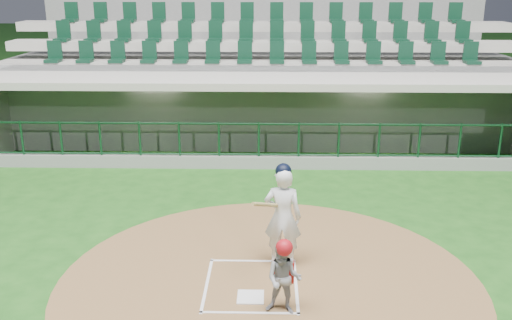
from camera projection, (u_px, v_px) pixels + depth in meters
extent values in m
plane|color=#194B15|center=(252.00, 277.00, 9.86)|extent=(120.00, 120.00, 0.00)
cylinder|color=brown|center=(269.00, 282.00, 9.66)|extent=(7.20, 7.20, 0.01)
cube|color=silver|center=(251.00, 297.00, 9.19)|extent=(0.43, 0.43, 0.02)
cube|color=white|center=(207.00, 284.00, 9.59)|extent=(0.05, 1.80, 0.01)
cube|color=silver|center=(296.00, 285.00, 9.55)|extent=(0.05, 1.80, 0.01)
cube|color=white|center=(253.00, 261.00, 10.38)|extent=(1.55, 0.05, 0.01)
cube|color=silver|center=(250.00, 313.00, 8.76)|extent=(1.55, 0.05, 0.01)
cube|color=slate|center=(260.00, 170.00, 17.18)|extent=(15.00, 3.00, 0.10)
cube|color=slate|center=(261.00, 112.00, 18.28)|extent=(15.00, 0.20, 2.70)
cube|color=#BDB5A7|center=(261.00, 106.00, 18.09)|extent=(13.50, 0.04, 0.90)
cube|color=slate|center=(8.00, 123.00, 16.93)|extent=(0.20, 3.00, 2.70)
cube|color=#A7A296|center=(260.00, 77.00, 16.08)|extent=(15.40, 3.50, 0.20)
cube|color=gray|center=(259.00, 163.00, 15.49)|extent=(15.00, 0.15, 0.40)
cube|color=black|center=(259.00, 106.00, 15.01)|extent=(15.00, 0.01, 0.95)
cube|color=brown|center=(260.00, 151.00, 18.09)|extent=(12.75, 0.40, 0.45)
cube|color=white|center=(156.00, 79.00, 16.43)|extent=(1.30, 0.35, 0.04)
cube|color=white|center=(365.00, 80.00, 16.29)|extent=(1.30, 0.35, 0.04)
imported|color=#B61A13|center=(120.00, 130.00, 17.88)|extent=(1.28, 0.86, 1.85)
imported|color=#B51613|center=(169.00, 134.00, 17.74)|extent=(0.99, 0.48, 1.64)
imported|color=#9E1711|center=(338.00, 137.00, 17.61)|extent=(0.84, 0.62, 1.57)
imported|color=#B21321|center=(388.00, 137.00, 17.40)|extent=(1.63, 1.03, 1.68)
cube|color=slate|center=(262.00, 93.00, 19.76)|extent=(17.00, 6.50, 2.50)
cube|color=gray|center=(261.00, 66.00, 17.99)|extent=(16.60, 0.95, 0.30)
cube|color=#A09C90|center=(261.00, 46.00, 18.72)|extent=(16.60, 0.95, 0.30)
cube|color=gray|center=(262.00, 26.00, 19.46)|extent=(16.60, 0.95, 0.30)
cube|color=slate|center=(263.00, 43.00, 22.54)|extent=(17.00, 0.25, 5.05)
imported|color=white|center=(283.00, 217.00, 10.03)|extent=(0.72, 0.52, 1.82)
sphere|color=black|center=(283.00, 171.00, 9.77)|extent=(0.28, 0.28, 0.28)
cylinder|color=#9F8649|center=(269.00, 205.00, 9.70)|extent=(0.58, 0.79, 0.39)
imported|color=gray|center=(284.00, 279.00, 8.62)|extent=(0.63, 0.53, 1.15)
sphere|color=#A6111A|center=(284.00, 248.00, 8.46)|extent=(0.26, 0.26, 0.26)
cube|color=#B11813|center=(284.00, 272.00, 8.75)|extent=(0.32, 0.10, 0.35)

